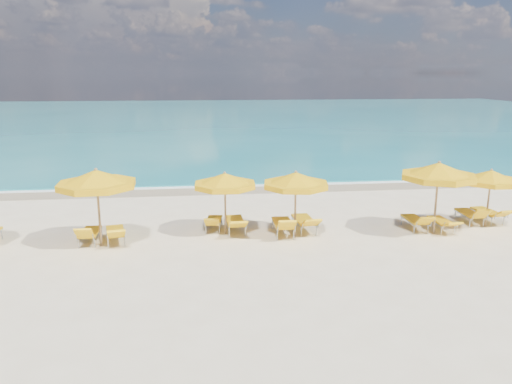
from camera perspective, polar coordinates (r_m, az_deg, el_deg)
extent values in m
plane|color=beige|center=(17.68, 0.58, -4.91)|extent=(120.00, 120.00, 0.00)
cube|color=#157379|center=(64.92, -4.91, 8.47)|extent=(120.00, 80.00, 0.30)
cube|color=tan|center=(24.78, -1.61, 0.45)|extent=(120.00, 2.60, 0.01)
cube|color=white|center=(25.55, -1.77, 0.85)|extent=(120.00, 1.20, 0.03)
cube|color=white|center=(34.32, -13.15, 3.75)|extent=(14.00, 0.36, 0.05)
cube|color=white|center=(42.26, 7.22, 5.76)|extent=(18.00, 0.30, 0.05)
cylinder|color=#9C7A4E|center=(17.07, -17.53, -1.85)|extent=(0.08, 0.08, 2.50)
cone|color=#F7B70C|center=(16.83, -17.78, 1.60)|extent=(3.26, 3.26, 0.50)
cylinder|color=#F7B70C|center=(16.88, -17.72, 0.79)|extent=(3.28, 3.28, 0.20)
sphere|color=#9C7A4E|center=(16.78, -17.84, 2.46)|extent=(0.11, 0.11, 0.11)
cylinder|color=#9C7A4E|center=(17.51, -3.54, -1.43)|extent=(0.07, 0.07, 2.16)
cone|color=#F7B70C|center=(17.30, -3.58, 1.48)|extent=(2.83, 2.83, 0.43)
cylinder|color=#F7B70C|center=(17.34, -3.57, 0.80)|extent=(2.86, 2.86, 0.17)
sphere|color=#9C7A4E|center=(17.26, -3.59, 2.20)|extent=(0.10, 0.10, 0.10)
cylinder|color=#9C7A4E|center=(17.27, 4.51, -1.52)|extent=(0.07, 0.07, 2.24)
cone|color=#F7B70C|center=(17.05, 4.57, 1.54)|extent=(2.75, 2.75, 0.45)
cylinder|color=#F7B70C|center=(17.10, 4.56, 0.82)|extent=(2.77, 2.77, 0.18)
sphere|color=#9C7A4E|center=(17.00, 4.58, 2.30)|extent=(0.10, 0.10, 0.10)
cylinder|color=#9C7A4E|center=(18.57, 19.90, -0.79)|extent=(0.08, 0.08, 2.52)
cone|color=#F7B70C|center=(18.36, 20.16, 2.41)|extent=(2.64, 2.64, 0.50)
cylinder|color=#F7B70C|center=(18.40, 20.10, 1.66)|extent=(2.66, 2.66, 0.20)
sphere|color=#9C7A4E|center=(18.31, 20.22, 3.20)|extent=(0.11, 0.11, 0.11)
cylinder|color=#9C7A4E|center=(20.26, 25.03, -0.74)|extent=(0.07, 0.07, 2.09)
cone|color=#F7B70C|center=(20.08, 25.28, 1.70)|extent=(2.82, 2.82, 0.42)
cylinder|color=#F7B70C|center=(20.12, 25.22, 1.13)|extent=(2.84, 2.84, 0.17)
sphere|color=#9C7A4E|center=(20.04, 25.34, 2.29)|extent=(0.09, 0.09, 0.09)
cube|color=yellow|center=(17.74, -18.42, -4.35)|extent=(0.56, 1.24, 0.08)
cube|color=yellow|center=(16.92, -19.04, -4.51)|extent=(0.55, 0.46, 0.47)
cube|color=yellow|center=(17.53, -15.79, -4.33)|extent=(0.80, 1.36, 0.08)
cube|color=yellow|center=(16.64, -15.69, -4.64)|extent=(0.66, 0.63, 0.41)
cube|color=yellow|center=(18.30, -4.82, -3.22)|extent=(0.66, 1.21, 0.07)
cube|color=yellow|center=(17.50, -5.06, -3.44)|extent=(0.57, 0.54, 0.39)
cube|color=yellow|center=(17.97, -2.42, -3.32)|extent=(0.65, 1.37, 0.08)
cube|color=yellow|center=(17.03, -2.06, -3.71)|extent=(0.62, 0.62, 0.38)
cube|color=yellow|center=(17.71, 3.07, -3.55)|extent=(0.65, 1.39, 0.08)
cube|color=yellow|center=(16.77, 3.54, -3.79)|extent=(0.63, 0.57, 0.48)
cube|color=yellow|center=(18.19, 5.49, -3.15)|extent=(0.69, 1.39, 0.08)
cube|color=yellow|center=(17.27, 6.35, -3.49)|extent=(0.64, 0.62, 0.40)
cube|color=yellow|center=(19.16, 17.63, -2.99)|extent=(0.56, 1.24, 0.08)
cube|color=yellow|center=(18.38, 18.73, -3.16)|extent=(0.55, 0.50, 0.42)
cube|color=yellow|center=(19.37, 20.34, -3.08)|extent=(0.53, 1.17, 0.07)
cube|color=yellow|center=(18.63, 21.51, -3.45)|extent=(0.52, 0.54, 0.29)
cube|color=yellow|center=(20.70, 23.14, -2.22)|extent=(0.61, 1.28, 0.08)
cube|color=yellow|center=(19.94, 24.32, -2.29)|extent=(0.58, 0.50, 0.47)
cube|color=yellow|center=(21.19, 24.87, -2.03)|extent=(0.71, 1.34, 0.08)
cube|color=yellow|center=(20.47, 26.44, -2.23)|extent=(0.63, 0.62, 0.39)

